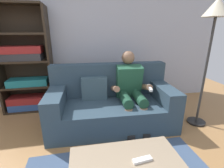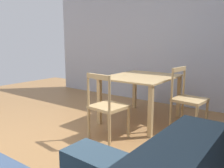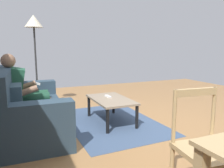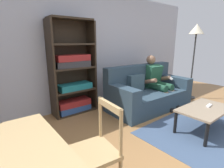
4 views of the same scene
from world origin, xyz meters
The scene contains 10 objects.
ground_plane centered at (0.00, 0.00, 0.00)m, with size 8.79×8.79×0.00m, color #9E7042.
wall_back centered at (0.00, 2.67, 1.26)m, with size 6.79×0.12×2.52m, color #B2B7C6.
couch centered at (0.96, 1.67, 0.33)m, with size 1.91×0.95×0.93m.
person_lounging centered at (1.27, 1.67, 0.57)m, with size 0.60×0.87×1.13m.
coffee_table centered at (0.86, 0.37, 0.34)m, with size 0.96×0.56×0.40m.
tv_remote centered at (0.99, 0.37, 0.41)m, with size 0.05×0.17×0.02m, color white.
bookshelf centered at (-0.46, 2.42, 0.78)m, with size 0.89×0.36×1.87m.
dining_chair_facing_couch centered at (-1.20, 0.46, 0.45)m, with size 0.46×0.46×0.90m.
area_rug centered at (0.86, 0.37, 0.00)m, with size 2.00×1.40×0.01m, color #3D5170.
floor_lamp centered at (2.33, 1.39, 1.57)m, with size 0.36×0.36×1.86m.
Camera 4 is at (-1.94, -0.74, 1.44)m, focal length 27.56 mm.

